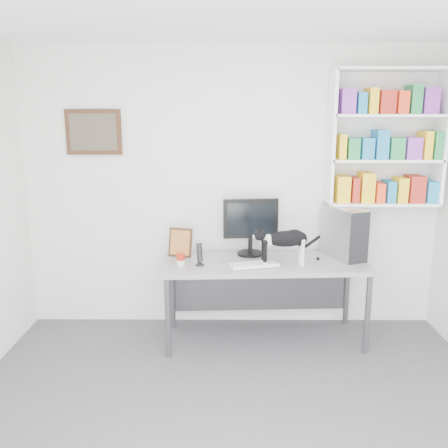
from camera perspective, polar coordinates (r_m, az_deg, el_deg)
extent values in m
cube|color=silver|center=(4.59, 0.98, 4.13)|extent=(4.00, 0.01, 2.70)
cube|color=white|center=(4.63, 18.91, 9.75)|extent=(1.03, 0.28, 1.24)
cube|color=#472517|center=(4.68, -15.42, 10.62)|extent=(0.52, 0.04, 0.42)
cube|color=gray|center=(4.44, 4.86, -9.18)|extent=(1.86, 0.80, 0.76)
cube|color=black|center=(4.44, 3.21, -0.31)|extent=(0.54, 0.31, 0.55)
cube|color=silver|center=(4.15, 3.63, -4.92)|extent=(0.44, 0.26, 0.03)
cube|color=#B4B3B8|center=(4.50, 14.18, -0.99)|extent=(0.37, 0.52, 0.47)
cylinder|color=black|center=(4.16, -2.95, -3.61)|extent=(0.12, 0.12, 0.21)
cube|color=#472517|center=(4.43, -5.27, -2.15)|extent=(0.24, 0.15, 0.28)
cylinder|color=#AB1C0E|center=(4.16, -5.23, -4.34)|extent=(0.10, 0.10, 0.11)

